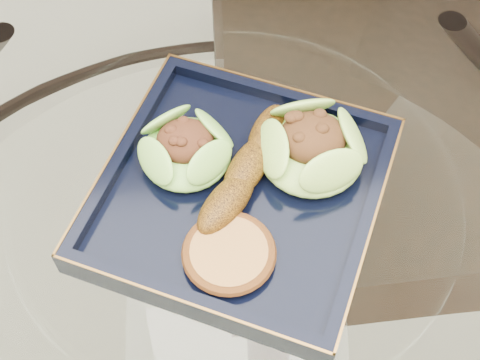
{
  "coord_description": "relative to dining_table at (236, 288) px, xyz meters",
  "views": [
    {
      "loc": [
        -0.01,
        -0.33,
        1.35
      ],
      "look_at": [
        0.01,
        0.02,
        0.8
      ],
      "focal_mm": 50.0,
      "sensor_mm": 36.0,
      "label": 1
    }
  ],
  "objects": [
    {
      "name": "lettuce_wrap_left",
      "position": [
        -0.05,
        0.06,
        0.2
      ],
      "size": [
        0.11,
        0.11,
        0.03
      ],
      "primitive_type": "ellipsoid",
      "rotation": [
        0.0,
        0.0,
        0.24
      ],
      "color": "#5FAE32",
      "rests_on": "navy_plate"
    },
    {
      "name": "dining_chair",
      "position": [
        0.2,
        0.38,
        -0.04
      ],
      "size": [
        0.45,
        0.45,
        0.99
      ],
      "rotation": [
        0.0,
        0.0,
        0.04
      ],
      "color": "black",
      "rests_on": "ground"
    },
    {
      "name": "roasted_plantain",
      "position": [
        0.01,
        0.04,
        0.2
      ],
      "size": [
        0.11,
        0.16,
        0.03
      ],
      "primitive_type": "ellipsoid",
      "rotation": [
        0.0,
        0.0,
        1.06
      ],
      "color": "#653E0A",
      "rests_on": "navy_plate"
    },
    {
      "name": "navy_plate",
      "position": [
        0.01,
        0.02,
        0.17
      ],
      "size": [
        0.35,
        0.35,
        0.02
      ],
      "primitive_type": "cube",
      "rotation": [
        0.0,
        0.0,
        -0.39
      ],
      "color": "black",
      "rests_on": "dining_table"
    },
    {
      "name": "lettuce_wrap_right",
      "position": [
        0.08,
        0.06,
        0.2
      ],
      "size": [
        0.13,
        0.13,
        0.04
      ],
      "primitive_type": "ellipsoid",
      "rotation": [
        0.0,
        0.0,
        -0.18
      ],
      "color": "#5D8D29",
      "rests_on": "navy_plate"
    },
    {
      "name": "dining_table",
      "position": [
        0.0,
        0.0,
        0.0
      ],
      "size": [
        1.13,
        1.13,
        0.77
      ],
      "color": "white",
      "rests_on": "ground"
    },
    {
      "name": "crumb_patty",
      "position": [
        -0.01,
        -0.05,
        0.19
      ],
      "size": [
        0.09,
        0.09,
        0.01
      ],
      "primitive_type": "cylinder",
      "rotation": [
        0.0,
        0.0,
        -0.12
      ],
      "color": "#AA6E38",
      "rests_on": "navy_plate"
    }
  ]
}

